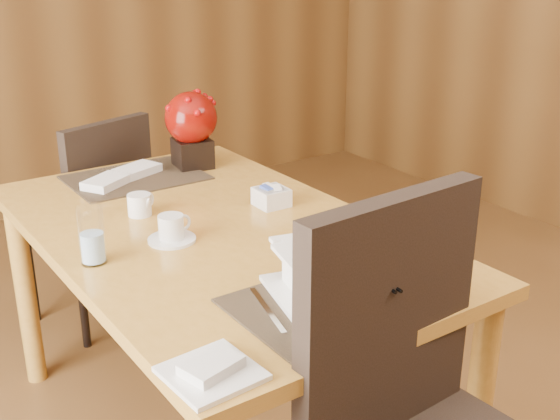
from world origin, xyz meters
TOP-DOWN VIEW (x-y plane):
  - dining_table at (0.00, 0.60)m, footprint 0.90×1.50m
  - placemat_near at (0.00, 0.05)m, footprint 0.45×0.33m
  - placemat_far at (0.00, 1.15)m, footprint 0.45×0.33m
  - soup_setting at (0.03, 0.05)m, footprint 0.37×0.37m
  - coffee_cup at (-0.14, 0.58)m, footprint 0.13×0.13m
  - water_glass at (-0.37, 0.57)m, footprint 0.08×0.08m
  - creamer_jug at (-0.13, 0.81)m, footprint 0.12×0.12m
  - sugar_caddy at (0.24, 0.66)m, footprint 0.10×0.10m
  - berry_decor at (0.23, 1.15)m, footprint 0.19×0.19m
  - napkins_far at (-0.04, 1.15)m, footprint 0.32×0.23m
  - bread_plate at (-0.37, -0.04)m, footprint 0.18×0.18m
  - far_chair at (-0.02, 1.54)m, footprint 0.52×0.52m

SIDE VIEW (x-z plane):
  - far_chair at x=-0.02m, z-range 0.06..0.95m
  - dining_table at x=0.00m, z-range 0.28..1.03m
  - placemat_near at x=0.00m, z-range 0.75..0.76m
  - placemat_far at x=0.00m, z-range 0.75..0.76m
  - bread_plate at x=-0.37m, z-range 0.75..0.76m
  - napkins_far at x=-0.04m, z-range 0.76..0.78m
  - sugar_caddy at x=0.24m, z-range 0.75..0.81m
  - coffee_cup at x=-0.14m, z-range 0.74..0.82m
  - creamer_jug at x=-0.13m, z-range 0.75..0.82m
  - soup_setting at x=0.03m, z-range 0.75..0.87m
  - water_glass at x=-0.37m, z-range 0.75..0.90m
  - berry_decor at x=0.23m, z-range 0.77..1.05m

